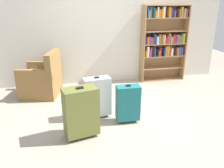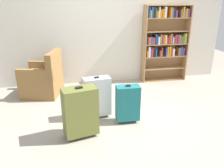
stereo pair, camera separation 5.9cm
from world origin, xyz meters
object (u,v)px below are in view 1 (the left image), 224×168
suitcase_teal (128,103)px  suitcase_silver (97,97)px  mug (71,89)px  bookshelf (164,40)px  armchair (42,80)px  suitcase_olive (81,112)px

suitcase_teal → suitcase_silver: 0.51m
mug → suitcase_silver: suitcase_silver is taller
bookshelf → armchair: 2.85m
bookshelf → suitcase_teal: bearing=-126.7°
suitcase_teal → mug: bearing=118.4°
suitcase_teal → suitcase_silver: (-0.44, 0.25, 0.04)m
armchair → suitcase_teal: armchair is taller
bookshelf → suitcase_teal: size_ratio=2.77×
bookshelf → suitcase_olive: bearing=-135.2°
bookshelf → armchair: size_ratio=1.93×
armchair → mug: 0.63m
suitcase_teal → suitcase_olive: size_ratio=0.83×
bookshelf → suitcase_silver: bearing=-138.8°
armchair → suitcase_olive: armchair is taller
bookshelf → suitcase_silver: 2.48m
armchair → mug: size_ratio=7.50×
armchair → suitcase_olive: (0.64, -1.69, 0.07)m
mug → suitcase_silver: (0.38, -1.27, 0.32)m
bookshelf → suitcase_olive: size_ratio=2.30×
mug → suitcase_teal: suitcase_teal is taller
mug → suitcase_teal: size_ratio=0.19×
suitcase_teal → suitcase_olive: bearing=-160.2°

